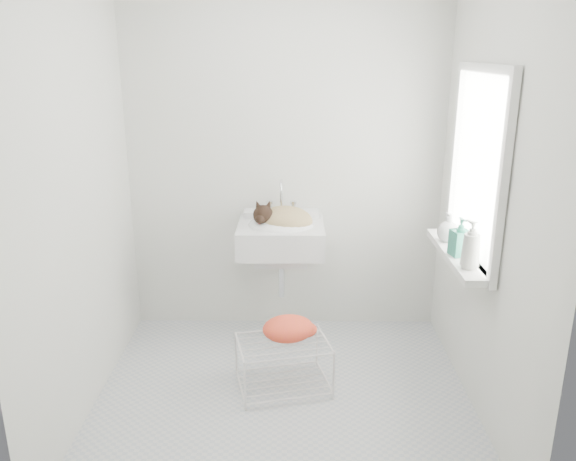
{
  "coord_description": "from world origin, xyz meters",
  "views": [
    {
      "loc": [
        0.06,
        -2.94,
        1.97
      ],
      "look_at": [
        0.02,
        0.5,
        0.88
      ],
      "focal_mm": 35.81,
      "sensor_mm": 36.0,
      "label": 1
    }
  ],
  "objects_px": {
    "bottle_c": "(447,241)",
    "cat": "(283,219)",
    "bottle_b": "(459,255)",
    "wire_rack": "(283,366)",
    "bottle_a": "(469,268)",
    "sink": "(281,224)"
  },
  "relations": [
    {
      "from": "cat",
      "to": "wire_rack",
      "type": "bearing_deg",
      "value": -89.3
    },
    {
      "from": "wire_rack",
      "to": "bottle_b",
      "type": "xyz_separation_m",
      "value": [
        1.0,
        0.04,
        0.7
      ]
    },
    {
      "from": "wire_rack",
      "to": "bottle_a",
      "type": "relative_size",
      "value": 2.34
    },
    {
      "from": "sink",
      "to": "bottle_a",
      "type": "distance_m",
      "value": 1.3
    },
    {
      "from": "sink",
      "to": "bottle_c",
      "type": "xyz_separation_m",
      "value": [
        1.03,
        -0.35,
        0.0
      ]
    },
    {
      "from": "bottle_a",
      "to": "bottle_b",
      "type": "height_order",
      "value": "bottle_a"
    },
    {
      "from": "sink",
      "to": "wire_rack",
      "type": "bearing_deg",
      "value": -87.71
    },
    {
      "from": "wire_rack",
      "to": "bottle_a",
      "type": "distance_m",
      "value": 1.23
    },
    {
      "from": "cat",
      "to": "bottle_c",
      "type": "xyz_separation_m",
      "value": [
        1.01,
        -0.33,
        -0.04
      ]
    },
    {
      "from": "bottle_c",
      "to": "cat",
      "type": "bearing_deg",
      "value": 161.85
    },
    {
      "from": "bottle_c",
      "to": "sink",
      "type": "bearing_deg",
      "value": 161.25
    },
    {
      "from": "bottle_c",
      "to": "bottle_b",
      "type": "bearing_deg",
      "value": -90.0
    },
    {
      "from": "wire_rack",
      "to": "bottle_c",
      "type": "height_order",
      "value": "bottle_c"
    },
    {
      "from": "cat",
      "to": "bottle_c",
      "type": "height_order",
      "value": "cat"
    },
    {
      "from": "bottle_b",
      "to": "sink",
      "type": "bearing_deg",
      "value": 149.65
    },
    {
      "from": "bottle_b",
      "to": "bottle_c",
      "type": "height_order",
      "value": "bottle_b"
    },
    {
      "from": "sink",
      "to": "bottle_b",
      "type": "xyz_separation_m",
      "value": [
        1.03,
        -0.6,
        0.0
      ]
    },
    {
      "from": "bottle_b",
      "to": "bottle_c",
      "type": "distance_m",
      "value": 0.25
    },
    {
      "from": "sink",
      "to": "bottle_b",
      "type": "relative_size",
      "value": 2.62
    },
    {
      "from": "bottle_c",
      "to": "bottle_a",
      "type": "bearing_deg",
      "value": -90.0
    },
    {
      "from": "bottle_a",
      "to": "bottle_b",
      "type": "bearing_deg",
      "value": 90.0
    },
    {
      "from": "sink",
      "to": "bottle_c",
      "type": "relative_size",
      "value": 3.32
    }
  ]
}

